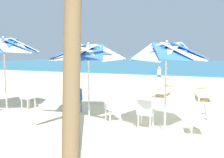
# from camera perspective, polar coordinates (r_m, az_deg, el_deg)

# --- Properties ---
(ground_plane) EXTENTS (80.00, 80.00, 0.00)m
(ground_plane) POSITION_cam_1_polar(r_m,az_deg,el_deg) (10.00, 14.97, -6.59)
(ground_plane) COLOR beige
(sea) EXTENTS (80.00, 36.00, 0.10)m
(sea) POSITION_cam_1_polar(r_m,az_deg,el_deg) (40.38, 19.42, 3.06)
(sea) COLOR teal
(sea) RESTS_ON ground
(surf_foam) EXTENTS (80.00, 0.70, 0.01)m
(surf_foam) POSITION_cam_1_polar(r_m,az_deg,el_deg) (22.14, 18.23, 0.43)
(surf_foam) COLOR white
(surf_foam) RESTS_ON ground
(beach_umbrella_0) EXTENTS (2.18, 2.18, 2.53)m
(beach_umbrella_0) POSITION_cam_1_polar(r_m,az_deg,el_deg) (6.80, 12.66, 6.03)
(beach_umbrella_0) COLOR silver
(beach_umbrella_0) RESTS_ON ground
(plastic_chair_0) EXTENTS (0.52, 0.50, 0.87)m
(plastic_chair_0) POSITION_cam_1_polar(r_m,az_deg,el_deg) (6.93, 20.16, -8.38)
(plastic_chair_0) COLOR white
(plastic_chair_0) RESTS_ON ground
(plastic_chair_1) EXTENTS (0.45, 0.48, 0.87)m
(plastic_chair_1) POSITION_cam_1_polar(r_m,az_deg,el_deg) (7.13, 7.83, -7.62)
(plastic_chair_1) COLOR white
(plastic_chair_1) RESTS_ON ground
(beach_umbrella_1) EXTENTS (2.60, 2.60, 2.53)m
(beach_umbrella_1) POSITION_cam_1_polar(r_m,az_deg,el_deg) (8.12, -5.56, 6.14)
(beach_umbrella_1) COLOR silver
(beach_umbrella_1) RESTS_ON ground
(plastic_chair_2) EXTENTS (0.63, 0.63, 0.87)m
(plastic_chair_2) POSITION_cam_1_polar(r_m,az_deg,el_deg) (7.82, -0.01, -6.29)
(plastic_chair_2) COLOR white
(plastic_chair_2) RESTS_ON ground
(plastic_chair_3) EXTENTS (0.49, 0.52, 0.87)m
(plastic_chair_3) POSITION_cam_1_polar(r_m,az_deg,el_deg) (9.08, -8.56, -4.56)
(plastic_chair_3) COLOR blue
(plastic_chair_3) RESTS_ON ground
(beach_umbrella_2) EXTENTS (2.54, 2.54, 2.78)m
(beach_umbrella_2) POSITION_cam_1_polar(r_m,az_deg,el_deg) (9.84, -24.12, 7.00)
(beach_umbrella_2) COLOR silver
(beach_umbrella_2) RESTS_ON ground
(plastic_chair_4) EXTENTS (0.54, 0.52, 0.87)m
(plastic_chair_4) POSITION_cam_1_polar(r_m,az_deg,el_deg) (9.93, -18.86, -3.89)
(plastic_chair_4) COLOR white
(plastic_chair_4) RESTS_ON ground
(sun_lounger_0) EXTENTS (0.77, 2.18, 0.62)m
(sun_lounger_0) POSITION_cam_1_polar(r_m,az_deg,el_deg) (12.35, 20.80, -2.99)
(sun_lounger_0) COLOR white
(sun_lounger_0) RESTS_ON ground
(sun_lounger_1) EXTENTS (0.87, 2.20, 0.62)m
(sun_lounger_1) POSITION_cam_1_polar(r_m,az_deg,el_deg) (12.72, 12.23, -2.44)
(sun_lounger_1) COLOR white
(sun_lounger_1) RESTS_ON ground
(beachgoer_seated) EXTENTS (0.30, 0.93, 0.92)m
(beachgoer_seated) POSITION_cam_1_polar(r_m,az_deg,el_deg) (21.43, 11.11, 1.22)
(beachgoer_seated) COLOR #2D4CA5
(beachgoer_seated) RESTS_ON ground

